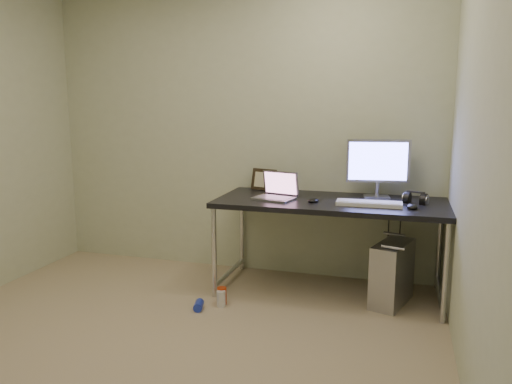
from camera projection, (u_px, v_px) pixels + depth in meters
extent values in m
plane|color=tan|center=(148.00, 359.00, 2.95)|extent=(3.50, 3.50, 0.00)
cube|color=beige|center=(240.00, 131.00, 4.39)|extent=(3.50, 0.02, 2.50)
cube|color=beige|center=(486.00, 158.00, 2.24)|extent=(0.02, 3.50, 2.50)
cube|color=black|center=(330.00, 203.00, 3.87)|extent=(1.76, 0.77, 0.04)
cylinder|color=silver|center=(214.00, 253.00, 3.85)|extent=(0.04, 0.04, 0.71)
cylinder|color=silver|center=(242.00, 231.00, 4.50)|extent=(0.04, 0.04, 0.71)
cylinder|color=silver|center=(446.00, 274.00, 3.38)|extent=(0.04, 0.04, 0.71)
cylinder|color=silver|center=(439.00, 246.00, 4.03)|extent=(0.04, 0.04, 0.71)
cylinder|color=silver|center=(229.00, 272.00, 4.22)|extent=(0.04, 0.69, 0.04)
cylinder|color=silver|center=(440.00, 294.00, 3.75)|extent=(0.04, 0.69, 0.04)
cube|color=#A7A7AB|center=(392.00, 273.00, 3.73)|extent=(0.33, 0.49, 0.47)
cylinder|color=#A1A1A7|center=(393.00, 248.00, 3.51)|extent=(0.17, 0.07, 0.02)
cylinder|color=#A1A1A7|center=(394.00, 234.00, 3.87)|extent=(0.17, 0.07, 0.02)
cylinder|color=black|center=(388.00, 237.00, 4.12)|extent=(0.01, 0.16, 0.69)
cylinder|color=black|center=(399.00, 241.00, 4.08)|extent=(0.02, 0.11, 0.71)
cylinder|color=#B32A05|center=(222.00, 296.00, 3.75)|extent=(0.08, 0.08, 0.13)
cylinder|color=silver|center=(221.00, 299.00, 3.70)|extent=(0.08, 0.08, 0.12)
cylinder|color=#2136C6|center=(199.00, 305.00, 3.65)|extent=(0.09, 0.13, 0.06)
cube|color=#A1A1A7|center=(274.00, 198.00, 3.90)|extent=(0.35, 0.28, 0.02)
cube|color=gray|center=(274.00, 197.00, 3.90)|extent=(0.30, 0.24, 0.00)
cube|color=gray|center=(281.00, 183.00, 3.98)|extent=(0.31, 0.11, 0.20)
cube|color=#83506A|center=(281.00, 183.00, 3.97)|extent=(0.27, 0.10, 0.17)
cube|color=#A1A1A7|center=(377.00, 197.00, 3.97)|extent=(0.22, 0.17, 0.01)
cylinder|color=#A1A1A7|center=(377.00, 189.00, 3.98)|extent=(0.03, 0.03, 0.11)
cube|color=#A1A1A7|center=(378.00, 161.00, 3.93)|extent=(0.49, 0.11, 0.34)
cube|color=#6166EB|center=(378.00, 161.00, 3.91)|extent=(0.44, 0.08, 0.30)
cube|color=white|center=(369.00, 203.00, 3.67)|extent=(0.48, 0.17, 0.03)
ellipsoid|color=black|center=(412.00, 206.00, 3.56)|extent=(0.09, 0.13, 0.04)
ellipsoid|color=black|center=(313.00, 199.00, 3.80)|extent=(0.10, 0.14, 0.04)
cylinder|color=black|center=(407.00, 199.00, 3.77)|extent=(0.07, 0.11, 0.10)
cylinder|color=black|center=(424.00, 200.00, 3.73)|extent=(0.07, 0.11, 0.10)
cube|color=black|center=(416.00, 192.00, 3.74)|extent=(0.13, 0.05, 0.01)
cube|color=black|center=(264.00, 180.00, 4.30)|extent=(0.24, 0.13, 0.19)
cylinder|color=silver|center=(283.00, 187.00, 4.22)|extent=(0.01, 0.01, 0.08)
cylinder|color=white|center=(283.00, 182.00, 4.21)|extent=(0.04, 0.03, 0.04)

